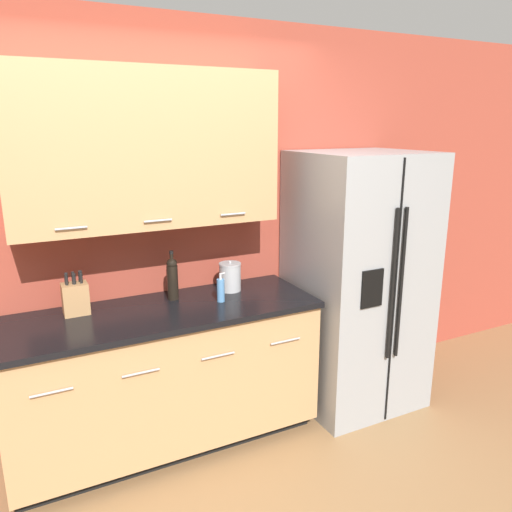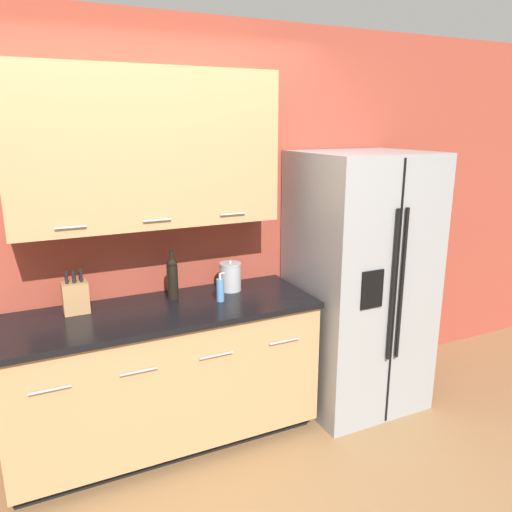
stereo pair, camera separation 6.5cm
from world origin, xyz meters
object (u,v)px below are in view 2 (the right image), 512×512
knife_block (76,297)px  steel_canister (230,277)px  wine_bottle (172,277)px  soap_dispenser (220,290)px  refrigerator (358,282)px

knife_block → steel_canister: bearing=-1.0°
knife_block → wine_bottle: size_ratio=0.84×
soap_dispenser → steel_canister: steel_canister is taller
refrigerator → wine_bottle: (-1.27, 0.21, 0.15)m
knife_block → soap_dispenser: knife_block is taller
wine_bottle → soap_dispenser: bearing=-35.0°
knife_block → steel_canister: knife_block is taller
refrigerator → steel_canister: (-0.88, 0.20, 0.10)m
refrigerator → steel_canister: 0.91m
refrigerator → wine_bottle: bearing=170.8°
knife_block → soap_dispenser: bearing=-12.5°
wine_bottle → steel_canister: 0.39m
knife_block → wine_bottle: (0.57, -0.01, 0.04)m
refrigerator → soap_dispenser: (-1.02, 0.03, 0.08)m
refrigerator → knife_block: 1.86m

